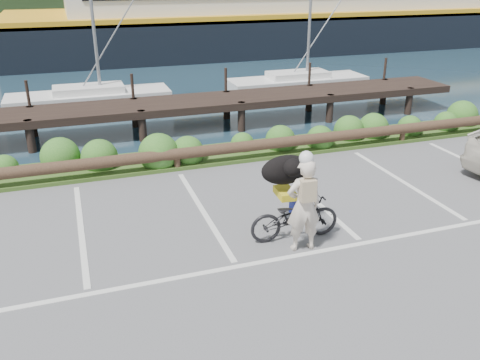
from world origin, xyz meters
name	(u,v)px	position (x,y,z in m)	size (l,w,h in m)	color
ground	(230,256)	(0.00, 0.00, 0.00)	(72.00, 72.00, 0.00)	#58585A
harbor_backdrop	(77,2)	(0.39, 78.47, 0.00)	(170.00, 160.00, 30.00)	#192E3C
vegetation_strip	(172,160)	(0.00, 5.30, 0.05)	(34.00, 1.60, 0.10)	#3D5B21
log_rail	(178,170)	(0.00, 4.60, 0.00)	(32.00, 0.30, 0.60)	#443021
bicycle	(295,217)	(1.40, 0.24, 0.47)	(0.63, 1.80, 0.95)	black
cyclist	(304,205)	(1.38, -0.18, 0.92)	(0.67, 0.44, 1.83)	beige
dog	(286,170)	(1.44, 0.81, 1.25)	(1.04, 0.51, 0.60)	black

